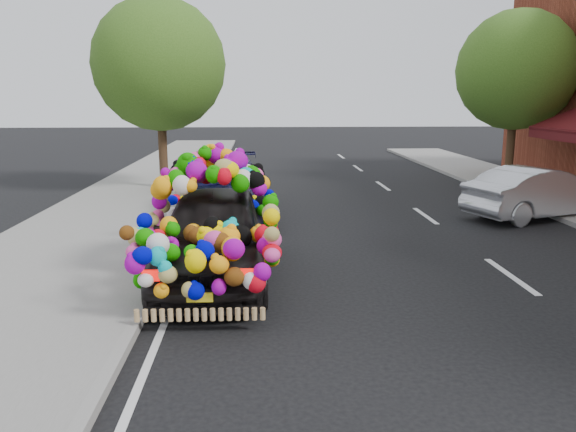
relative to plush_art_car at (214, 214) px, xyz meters
name	(u,v)px	position (x,y,z in m)	size (l,w,h in m)	color
ground	(301,280)	(1.45, -0.17, -1.11)	(100.00, 100.00, 0.00)	black
sidewalk	(41,280)	(-2.85, -0.17, -1.05)	(4.00, 60.00, 0.12)	gray
kerb	(160,278)	(-0.90, -0.17, -1.05)	(0.15, 60.00, 0.13)	gray
lane_markings	(510,276)	(5.05, -0.17, -1.11)	(6.00, 50.00, 0.01)	silver
tree_near_sidewalk	(159,64)	(-2.35, 9.33, 2.91)	(4.20, 4.20, 6.13)	#332114
tree_far_b	(517,70)	(9.45, 9.83, 2.78)	(4.00, 4.00, 5.90)	#332114
plush_art_car	(214,214)	(0.00, 0.00, 0.00)	(2.21, 4.69, 2.17)	black
navy_sedan	(226,188)	(-0.08, 5.04, -0.37)	(2.08, 5.12, 1.49)	black
silver_hatchback	(539,193)	(7.81, 4.44, -0.46)	(1.37, 3.94, 1.30)	silver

